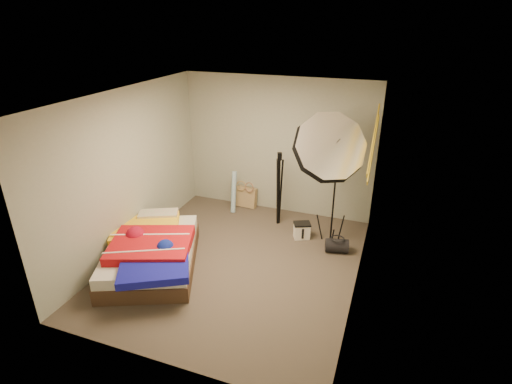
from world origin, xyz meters
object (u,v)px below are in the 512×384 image
at_px(tote_bag, 247,197).
at_px(wrapping_roll, 234,192).
at_px(camera_case, 302,231).
at_px(camera_tripod, 279,184).
at_px(duffel_bag, 337,246).
at_px(bed, 151,251).
at_px(photo_umbrella, 328,149).

height_order(tote_bag, wrapping_roll, wrapping_roll).
xyz_separation_m(camera_case, camera_tripod, (-0.52, 0.36, 0.64)).
bearing_deg(duffel_bag, bed, -165.19).
xyz_separation_m(camera_case, photo_umbrella, (0.36, -0.11, 1.52)).
relative_size(tote_bag, bed, 0.19).
relative_size(camera_case, duffel_bag, 0.71).
relative_size(bed, photo_umbrella, 0.93).
distance_m(tote_bag, duffel_bag, 2.20).
bearing_deg(duffel_bag, camera_case, 146.33).
distance_m(duffel_bag, bed, 2.84).
distance_m(bed, photo_umbrella, 3.01).
xyz_separation_m(duffel_bag, camera_tripod, (-1.15, 0.59, 0.65)).
height_order(tote_bag, camera_case, tote_bag).
xyz_separation_m(wrapping_roll, bed, (-0.42, -2.11, -0.13)).
xyz_separation_m(duffel_bag, photo_umbrella, (-0.27, 0.12, 1.53)).
bearing_deg(camera_tripod, tote_bag, 149.96).
bearing_deg(bed, camera_case, 39.97).
relative_size(tote_bag, camera_case, 1.54).
bearing_deg(wrapping_roll, camera_tripod, -11.02).
relative_size(camera_case, camera_tripod, 0.19).
bearing_deg(camera_tripod, bed, -125.00).
bearing_deg(duffel_bag, camera_tripod, 139.45).
height_order(camera_case, bed, bed).
xyz_separation_m(wrapping_roll, photo_umbrella, (1.82, -0.65, 1.25)).
xyz_separation_m(camera_case, duffel_bag, (0.63, -0.23, -0.02)).
distance_m(camera_case, photo_umbrella, 1.56).
relative_size(tote_bag, photo_umbrella, 0.17).
relative_size(camera_case, photo_umbrella, 0.11).
distance_m(duffel_bag, photo_umbrella, 1.56).
bearing_deg(camera_tripod, camera_case, -34.42).
bearing_deg(wrapping_roll, bed, -101.19).
height_order(tote_bag, camera_tripod, camera_tripod).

